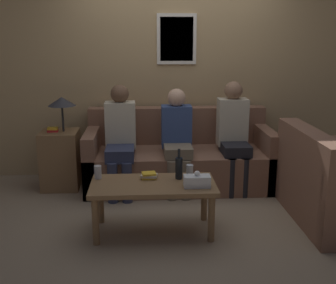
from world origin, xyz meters
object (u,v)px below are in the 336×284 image
(couch_main, at_px, (179,159))
(wine_bottle, at_px, (179,167))
(drinking_glass, at_px, (190,170))
(coffee_table, at_px, (153,190))
(person_right, at_px, (234,132))
(person_middle, at_px, (177,136))
(person_left, at_px, (120,136))

(couch_main, xyz_separation_m, wine_bottle, (-0.10, -1.14, 0.27))
(drinking_glass, bearing_deg, couch_main, 90.58)
(coffee_table, relative_size, person_right, 0.90)
(couch_main, height_order, person_right, person_right)
(drinking_glass, relative_size, person_right, 0.09)
(couch_main, height_order, person_middle, person_middle)
(person_left, height_order, person_right, person_right)
(coffee_table, bearing_deg, couch_main, 74.86)
(couch_main, bearing_deg, person_right, -13.57)
(drinking_glass, relative_size, person_left, 0.09)
(drinking_glass, xyz_separation_m, person_middle, (-0.05, 0.87, 0.12))
(coffee_table, height_order, person_left, person_left)
(person_left, distance_m, person_middle, 0.64)
(coffee_table, height_order, person_middle, person_middle)
(coffee_table, bearing_deg, wine_bottle, 24.92)
(couch_main, xyz_separation_m, person_left, (-0.68, -0.20, 0.35))
(couch_main, distance_m, drinking_glass, 1.08)
(wine_bottle, height_order, person_right, person_right)
(wine_bottle, distance_m, person_right, 1.22)
(person_left, height_order, person_middle, person_left)
(coffee_table, xyz_separation_m, person_left, (-0.34, 1.05, 0.26))
(wine_bottle, distance_m, person_left, 1.11)
(person_middle, distance_m, person_right, 0.66)
(drinking_glass, bearing_deg, person_middle, 93.30)
(person_left, bearing_deg, coffee_table, -72.12)
(person_left, bearing_deg, wine_bottle, -58.31)
(wine_bottle, xyz_separation_m, person_left, (-0.58, 0.94, 0.08))
(coffee_table, distance_m, wine_bottle, 0.32)
(drinking_glass, bearing_deg, person_right, 56.42)
(drinking_glass, relative_size, person_middle, 0.09)
(wine_bottle, relative_size, person_right, 0.23)
(wine_bottle, bearing_deg, person_right, 54.18)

